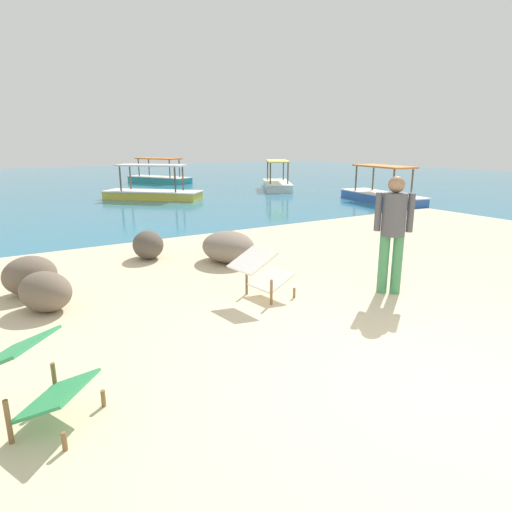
% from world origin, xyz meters
% --- Properties ---
extents(sand_beach, '(18.00, 14.00, 0.04)m').
position_xyz_m(sand_beach, '(0.00, 0.00, 0.02)').
color(sand_beach, beige).
rests_on(sand_beach, ground).
extents(water_surface, '(60.00, 36.00, 0.03)m').
position_xyz_m(water_surface, '(0.00, 22.00, 0.00)').
color(water_surface, teal).
rests_on(water_surface, ground).
extents(deck_chair_near, '(0.93, 0.91, 0.68)m').
position_xyz_m(deck_chair_near, '(-2.88, 1.29, 0.42)').
color(deck_chair_near, brown).
rests_on(deck_chair_near, sand_beach).
extents(deck_chair_far, '(0.83, 0.63, 0.68)m').
position_xyz_m(deck_chair_far, '(-0.04, 2.69, 0.42)').
color(deck_chair_far, brown).
rests_on(deck_chair_far, sand_beach).
extents(person_standing, '(0.40, 0.38, 1.62)m').
position_xyz_m(person_standing, '(1.61, 1.96, 0.99)').
color(person_standing, '#428956').
rests_on(person_standing, sand_beach).
extents(shore_rock_large, '(0.82, 0.91, 0.50)m').
position_xyz_m(shore_rock_large, '(-2.57, 3.74, 0.29)').
color(shore_rock_large, '#6B5B4C').
rests_on(shore_rock_large, sand_beach).
extents(shore_rock_medium, '(0.83, 0.76, 0.54)m').
position_xyz_m(shore_rock_medium, '(-2.67, 4.51, 0.31)').
color(shore_rock_medium, '#6B5B4C').
rests_on(shore_rock_medium, sand_beach).
extents(shore_rock_small, '(0.68, 0.80, 0.51)m').
position_xyz_m(shore_rock_small, '(-0.68, 5.54, 0.30)').
color(shore_rock_small, brown).
rests_on(shore_rock_small, sand_beach).
extents(shore_rock_flat, '(0.91, 1.07, 0.53)m').
position_xyz_m(shore_rock_flat, '(0.48, 4.61, 0.31)').
color(shore_rock_flat, gray).
rests_on(shore_rock_flat, sand_beach).
extents(boat_yellow, '(3.47, 3.36, 1.29)m').
position_xyz_m(boat_yellow, '(2.24, 14.04, 0.29)').
color(boat_yellow, gold).
rests_on(boat_yellow, water_surface).
extents(boat_blue, '(1.78, 3.82, 1.29)m').
position_xyz_m(boat_blue, '(9.02, 8.97, 0.29)').
color(boat_blue, '#3866B7').
rests_on(boat_blue, water_surface).
extents(boat_white, '(2.82, 3.76, 1.29)m').
position_xyz_m(boat_white, '(8.43, 14.80, 0.29)').
color(boat_white, white).
rests_on(boat_white, water_surface).
extents(boat_teal, '(2.77, 3.78, 1.29)m').
position_xyz_m(boat_teal, '(4.84, 20.75, 0.29)').
color(boat_teal, teal).
rests_on(boat_teal, water_surface).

